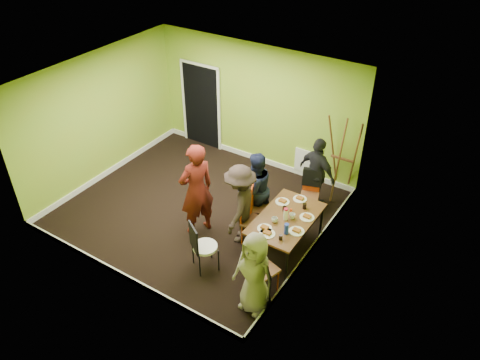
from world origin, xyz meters
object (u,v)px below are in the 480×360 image
object	(u,v)px
chair_bentwood	(201,245)
person_standing	(197,190)
person_left_far	(255,189)
person_left_near	(240,204)
person_back_end	(317,173)
dining_table	(286,220)
person_front_end	(255,273)
thermos	(286,215)
easel	(342,157)
chair_left_near	(251,217)
chair_front_end	(259,268)
chair_left_far	(258,203)
blue_bottle	(286,229)
orange_bottle	(291,211)
chair_back_end	(311,182)

from	to	relation	value
chair_bentwood	person_standing	size ratio (longest dim) A/B	0.52
person_standing	person_left_far	distance (m)	1.13
person_left_near	person_back_end	xyz separation A→B (m)	(0.72, 1.70, -0.03)
dining_table	person_back_end	xyz separation A→B (m)	(-0.13, 1.54, 0.07)
person_front_end	thermos	bearing A→B (deg)	104.91
person_left_near	thermos	bearing A→B (deg)	82.36
person_left_far	person_left_near	size ratio (longest dim) A/B	0.95
dining_table	easel	bearing A→B (deg)	86.65
chair_left_near	chair_front_end	distance (m)	1.29
chair_left_far	blue_bottle	xyz separation A→B (m)	(0.94, -0.70, 0.31)
chair_left_far	chair_front_end	world-z (taller)	chair_front_end
chair_left_near	thermos	world-z (taller)	chair_left_near
person_front_end	person_back_end	bearing A→B (deg)	102.88
dining_table	person_left_near	bearing A→B (deg)	-169.38
chair_left_far	person_left_near	bearing A→B (deg)	-30.11
chair_left_far	person_standing	size ratio (longest dim) A/B	0.51
person_standing	person_left_near	bearing A→B (deg)	129.18
dining_table	orange_bottle	distance (m)	0.20
chair_left_near	person_left_near	distance (m)	0.31
chair_left_near	easel	world-z (taller)	easel
chair_left_far	person_left_far	world-z (taller)	person_left_far
chair_back_end	thermos	distance (m)	1.45
chair_front_end	blue_bottle	size ratio (longest dim) A/B	5.18
thermos	chair_front_end	bearing A→B (deg)	-83.71
easel	person_front_end	bearing A→B (deg)	-88.68
dining_table	person_left_far	xyz separation A→B (m)	(-0.90, 0.45, 0.06)
chair_back_end	easel	distance (m)	0.88
chair_bentwood	chair_left_far	bearing A→B (deg)	114.34
chair_front_end	thermos	size ratio (longest dim) A/B	5.04
chair_left_far	orange_bottle	world-z (taller)	chair_left_far
chair_bentwood	thermos	xyz separation A→B (m)	(0.99, 1.12, 0.31)
dining_table	orange_bottle	xyz separation A→B (m)	(-0.00, 0.18, 0.09)
chair_left_near	person_left_far	size ratio (longest dim) A/B	0.66
thermos	blue_bottle	distance (m)	0.37
person_left_far	person_back_end	size ratio (longest dim) A/B	0.98
easel	person_front_end	size ratio (longest dim) A/B	1.23
person_left_near	chair_left_far	bearing A→B (deg)	153.58
thermos	blue_bottle	bearing A→B (deg)	-59.81
chair_back_end	person_front_end	world-z (taller)	person_front_end
person_left_near	person_left_far	bearing A→B (deg)	169.64
easel	person_front_end	distance (m)	3.59
dining_table	person_standing	world-z (taller)	person_standing
chair_bentwood	easel	distance (m)	3.54
chair_front_end	person_front_end	size ratio (longest dim) A/B	0.70
orange_bottle	person_standing	distance (m)	1.75
chair_front_end	chair_bentwood	world-z (taller)	chair_front_end
person_standing	person_left_near	world-z (taller)	person_standing
dining_table	chair_bentwood	distance (m)	1.54
person_standing	person_back_end	bearing A→B (deg)	165.16
chair_left_far	chair_bentwood	size ratio (longest dim) A/B	0.99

